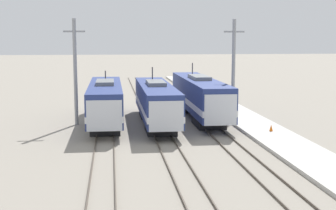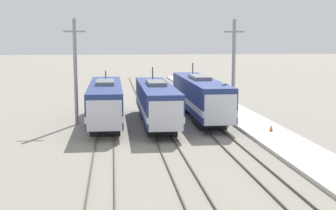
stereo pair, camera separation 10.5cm
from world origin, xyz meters
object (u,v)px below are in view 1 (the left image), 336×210
Objects in this scene: catenary_tower_right at (233,69)px; locomotive_far_left at (105,102)px; locomotive_center at (156,103)px; locomotive_far_right at (200,97)px; catenary_tower_left at (75,71)px; traffic_cone at (271,128)px.

locomotive_far_left is at bearing -178.25° from catenary_tower_right.
locomotive_center is 0.89× the size of locomotive_far_right.
locomotive_far_right is 1.92× the size of catenary_tower_left.
catenary_tower_right is at bearing 8.03° from locomotive_center.
locomotive_far_right is at bearing 9.10° from catenary_tower_left.
catenary_tower_left reaches higher than locomotive_center.
locomotive_center is 11.03m from traffic_cone.
catenary_tower_right is (15.30, 0.00, 0.00)m from catenary_tower_left.
locomotive_far_right reaches higher than locomotive_far_left.
locomotive_center is at bearing -8.18° from catenary_tower_left.
locomotive_center is (4.81, -0.71, -0.02)m from locomotive_far_left.
catenary_tower_left is at bearing 171.82° from locomotive_center.
catenary_tower_left is 18.80m from traffic_cone.
locomotive_center is at bearing 149.21° from traffic_cone.
catenary_tower_left reaches higher than locomotive_far_left.
catenary_tower_right is 8.29m from traffic_cone.
catenary_tower_left is at bearing -170.90° from locomotive_far_right.
catenary_tower_left is at bearing 180.00° from catenary_tower_right.
catenary_tower_left is (-7.58, 1.09, 3.03)m from locomotive_center.
catenary_tower_left is (-12.39, -1.98, 2.92)m from locomotive_far_right.
locomotive_far_left is 4.86m from locomotive_center.
locomotive_far_left is 1.71× the size of catenary_tower_right.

